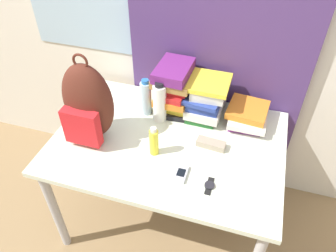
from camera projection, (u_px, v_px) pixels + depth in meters
wall_back at (195, 4)px, 1.76m from camera, size 6.00×0.06×2.50m
curtain_blue at (222, 11)px, 1.68m from camera, size 1.03×0.04×2.50m
desk at (168, 150)px, 1.80m from camera, size 1.22×0.85×0.71m
backpack at (88, 104)px, 1.64m from camera, size 0.27×0.21×0.49m
book_stack_left at (175, 88)px, 1.86m from camera, size 0.23×0.29×0.29m
book_stack_center at (207, 98)px, 1.84m from camera, size 0.23×0.29×0.23m
book_stack_right at (247, 114)px, 1.83m from camera, size 0.23×0.27×0.10m
water_bottle at (146, 98)px, 1.85m from camera, size 0.06×0.06×0.23m
sports_bottle at (160, 103)px, 1.80m from camera, size 0.07×0.07×0.25m
sunscreen_bottle at (154, 142)px, 1.63m from camera, size 0.05×0.05×0.17m
cell_phone at (181, 174)px, 1.56m from camera, size 0.06×0.11×0.02m
sunglasses_case at (211, 144)px, 1.70m from camera, size 0.15×0.07×0.04m
wristwatch at (209, 186)px, 1.51m from camera, size 0.05×0.10×0.01m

